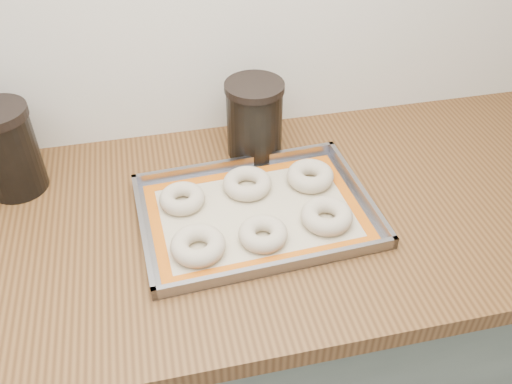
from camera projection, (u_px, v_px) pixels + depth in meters
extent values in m
cube|color=slate|center=(166.00, 363.00, 1.36)|extent=(3.00, 0.65, 0.86)
cube|color=brown|center=(142.00, 235.00, 1.08)|extent=(3.06, 0.68, 0.04)
cube|color=gray|center=(256.00, 214.00, 1.09)|extent=(0.48, 0.35, 0.00)
cube|color=gray|center=(237.00, 163.00, 1.20)|extent=(0.46, 0.03, 0.02)
cube|color=gray|center=(280.00, 267.00, 0.97)|extent=(0.46, 0.03, 0.02)
cube|color=gray|center=(143.00, 231.00, 1.04)|extent=(0.03, 0.33, 0.02)
cube|color=gray|center=(359.00, 190.00, 1.13)|extent=(0.03, 0.33, 0.02)
cube|color=#C6B793|center=(256.00, 213.00, 1.09)|extent=(0.44, 0.31, 0.00)
cube|color=#C8590D|center=(240.00, 173.00, 1.19)|extent=(0.42, 0.04, 0.00)
cube|color=#C8590D|center=(276.00, 260.00, 0.99)|extent=(0.42, 0.04, 0.00)
cube|color=#C8590D|center=(157.00, 231.00, 1.05)|extent=(0.04, 0.25, 0.00)
cube|color=#C8590D|center=(348.00, 195.00, 1.13)|extent=(0.04, 0.25, 0.00)
torus|color=#BDAD92|center=(198.00, 245.00, 1.00)|extent=(0.13, 0.13, 0.03)
torus|color=#BDAD92|center=(263.00, 234.00, 1.02)|extent=(0.11, 0.11, 0.03)
torus|color=#BDAD92|center=(327.00, 216.00, 1.06)|extent=(0.12, 0.12, 0.03)
torus|color=#BDAD92|center=(182.00, 198.00, 1.10)|extent=(0.12, 0.12, 0.03)
torus|color=#BDAD92|center=(247.00, 183.00, 1.14)|extent=(0.11, 0.11, 0.03)
torus|color=#BDAD92|center=(310.00, 176.00, 1.15)|extent=(0.13, 0.13, 0.04)
cylinder|color=black|center=(9.00, 154.00, 1.11)|extent=(0.12, 0.12, 0.17)
cylinder|color=black|center=(255.00, 122.00, 1.21)|extent=(0.12, 0.12, 0.16)
cylinder|color=black|center=(254.00, 87.00, 1.16)|extent=(0.13, 0.13, 0.02)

